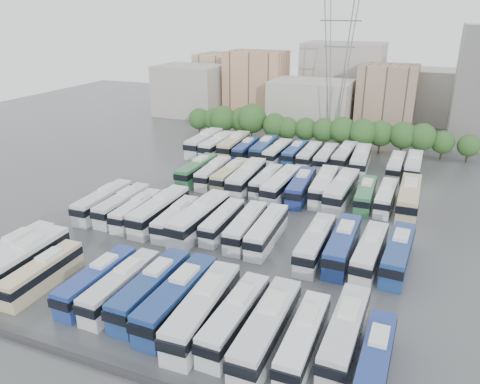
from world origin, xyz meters
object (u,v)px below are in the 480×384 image
at_px(bus_r1_s11, 343,244).
at_px(bus_r3_s4, 264,149).
at_px(bus_r0_s13, 375,360).
at_px(bus_r1_s8, 267,230).
at_px(bus_r0_s12, 345,333).
at_px(bus_r1_s12, 370,252).
at_px(bus_r0_s4, 97,280).
at_px(bus_r1_s4, 176,218).
at_px(bus_r3_s3, 246,149).
at_px(bus_r3_s10, 361,160).
at_px(bus_r3_s6, 295,153).
at_px(bus_r3_s0, 204,142).
at_px(bus_r2_s10, 342,190).
at_px(bus_r0_s8, 203,309).
at_px(bus_r3_s5, 277,152).
at_px(bus_r1_s1, 123,204).
at_px(bus_r0_s1, 21,263).
at_px(bus_r1_s3, 160,210).
at_px(bus_r1_s0, 103,201).
at_px(bus_r1_s13, 398,253).
at_px(bus_r0_s2, 43,273).
at_px(bus_r1_s2, 137,210).
at_px(electricity_pylon, 338,58).
at_px(bus_r2_s5, 247,178).
at_px(bus_r2_s8, 301,186).
at_px(bus_r3_s12, 396,166).
at_px(bus_r0_s10, 267,329).
at_px(bus_r3_s1, 218,145).
at_px(bus_r0_s7, 178,297).
at_px(bus_r3_s7, 309,155).
at_px(bus_r2_s2, 197,170).
at_px(bus_r2_s7, 281,184).
at_px(bus_r2_s3, 213,172).
at_px(bus_r3_s13, 413,166).
at_px(bus_r1_s7, 246,226).
at_px(bus_r1_s10, 315,243).
at_px(bus_r1_s5, 200,217).
at_px(bus_r0_s5, 122,285).
at_px(bus_r0_s6, 151,289).
at_px(bus_r0_s9, 235,317).
at_px(bus_r2_s4, 231,175).
at_px(bus_r2_s12, 386,197).
at_px(bus_r2_s6, 266,181).

xyz_separation_m(bus_r1_s11, bus_r3_s4, (-23.04, 36.06, -0.01)).
bearing_deg(bus_r0_s13, bus_r1_s8, 130.56).
xyz_separation_m(bus_r0_s12, bus_r0_s13, (2.98, -2.37, -0.17)).
distance_m(bus_r1_s12, bus_r3_s4, 45.10).
relative_size(bus_r0_s4, bus_r1_s4, 1.05).
distance_m(bus_r3_s3, bus_r3_s10, 23.41).
bearing_deg(bus_r3_s6, bus_r3_s0, -176.67).
bearing_deg(bus_r2_s10, bus_r0_s8, -97.64).
distance_m(bus_r1_s4, bus_r3_s5, 35.71).
relative_size(bus_r0_s13, bus_r3_s5, 0.93).
relative_size(bus_r0_s13, bus_r1_s1, 0.94).
relative_size(bus_r0_s1, bus_r1_s3, 1.05).
xyz_separation_m(bus_r3_s6, bus_r3_s10, (13.22, -0.92, 0.32)).
distance_m(bus_r1_s0, bus_r1_s13, 42.72).
relative_size(bus_r0_s2, bus_r1_s2, 1.01).
distance_m(electricity_pylon, bus_r2_s5, 42.06).
relative_size(bus_r2_s8, bus_r3_s12, 1.08).
bearing_deg(bus_r0_s10, bus_r3_s1, 119.28).
bearing_deg(bus_r0_s7, bus_r3_s7, 90.88).
relative_size(bus_r0_s10, bus_r2_s2, 1.06).
height_order(bus_r1_s11, bus_r2_s7, bus_r2_s7).
relative_size(bus_r2_s3, bus_r3_s13, 0.94).
xyz_separation_m(bus_r1_s3, bus_r1_s7, (13.32, 0.17, -0.21)).
bearing_deg(bus_r1_s1, bus_r1_s10, -2.74).
xyz_separation_m(bus_r1_s5, bus_r3_s7, (6.60, 35.22, -0.27)).
distance_m(bus_r1_s12, bus_r3_s10, 36.37).
bearing_deg(bus_r1_s2, bus_r3_s12, 45.04).
relative_size(electricity_pylon, bus_r2_s5, 2.51).
height_order(bus_r0_s5, bus_r0_s6, bus_r0_s6).
xyz_separation_m(bus_r1_s8, bus_r3_s4, (-13.03, 35.65, 0.09)).
height_order(bus_r0_s12, bus_r3_s4, bus_r3_s4).
xyz_separation_m(bus_r0_s2, bus_r3_s0, (-6.71, 54.19, 0.40)).
bearing_deg(bus_r0_s5, bus_r2_s3, 100.93).
height_order(bus_r2_s7, bus_r3_s6, bus_r2_s7).
bearing_deg(bus_r0_s1, bus_r3_s4, 77.98).
bearing_deg(bus_r3_s4, bus_r0_s9, -75.75).
height_order(bus_r2_s3, bus_r2_s5, bus_r2_s5).
bearing_deg(bus_r3_s10, bus_r0_s8, -100.08).
height_order(electricity_pylon, bus_r2_s2, electricity_pylon).
relative_size(bus_r1_s10, bus_r2_s2, 1.00).
distance_m(bus_r0_s6, bus_r3_s10, 54.23).
xyz_separation_m(bus_r2_s5, bus_r3_s3, (-6.89, 17.07, -0.33)).
bearing_deg(bus_r0_s5, bus_r1_s4, 101.38).
height_order(bus_r0_s10, bus_r2_s4, bus_r0_s10).
bearing_deg(bus_r0_s1, bus_r1_s10, 29.27).
distance_m(bus_r2_s4, bus_r2_s12, 26.35).
bearing_deg(bus_r1_s7, bus_r0_s4, -120.57).
height_order(bus_r0_s12, bus_r2_s6, bus_r0_s12).
bearing_deg(bus_r3_s12, bus_r1_s1, -135.69).
relative_size(bus_r1_s11, bus_r3_s6, 1.11).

